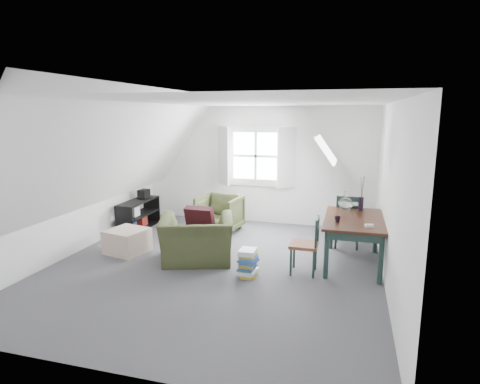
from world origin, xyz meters
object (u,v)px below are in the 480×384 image
(dining_table, at_px, (354,224))
(dining_chair_near, at_px, (306,244))
(media_shelf, at_px, (138,216))
(dining_chair_far, at_px, (347,220))
(magazine_stack, at_px, (248,263))
(ottoman, at_px, (127,241))
(armchair_near, at_px, (197,261))
(armchair_far, at_px, (220,231))

(dining_table, xyz_separation_m, dining_chair_near, (-0.67, -0.56, -0.20))
(dining_chair_near, distance_m, media_shelf, 3.88)
(dining_chair_near, relative_size, media_shelf, 0.75)
(dining_chair_far, bearing_deg, media_shelf, 11.12)
(dining_table, bearing_deg, magazine_stack, -151.15)
(dining_chair_near, relative_size, magazine_stack, 2.15)
(dining_table, height_order, dining_chair_near, dining_chair_near)
(magazine_stack, bearing_deg, dining_chair_near, 23.53)
(ottoman, bearing_deg, dining_table, 7.05)
(ottoman, xyz_separation_m, dining_chair_far, (3.61, 1.30, 0.30))
(dining_table, relative_size, dining_chair_far, 1.57)
(armchair_near, bearing_deg, dining_chair_far, -167.75)
(armchair_far, height_order, dining_chair_far, dining_chair_far)
(ottoman, distance_m, dining_table, 3.77)
(armchair_near, height_order, magazine_stack, magazine_stack)
(dining_table, height_order, magazine_stack, dining_table)
(dining_table, distance_m, dining_chair_far, 0.86)
(dining_table, height_order, media_shelf, dining_table)
(armchair_near, xyz_separation_m, dining_chair_far, (2.30, 1.37, 0.50))
(dining_table, bearing_deg, dining_chair_far, 94.50)
(armchair_far, distance_m, magazine_stack, 2.36)
(ottoman, xyz_separation_m, dining_chair_near, (3.05, -0.10, 0.25))
(magazine_stack, bearing_deg, dining_chair_far, 52.02)
(armchair_near, xyz_separation_m, dining_chair_near, (1.74, -0.02, 0.45))
(armchair_far, distance_m, dining_chair_near, 2.61)
(armchair_near, distance_m, armchair_far, 1.70)
(armchair_far, xyz_separation_m, dining_chair_near, (1.92, -1.71, 0.45))
(dining_table, distance_m, dining_chair_near, 0.89)
(armchair_near, relative_size, magazine_stack, 2.81)
(armchair_near, relative_size, media_shelf, 0.98)
(dining_chair_far, bearing_deg, dining_table, 108.83)
(dining_table, bearing_deg, media_shelf, 165.69)
(armchair_near, height_order, dining_chair_far, dining_chair_far)
(dining_chair_near, height_order, magazine_stack, dining_chair_near)
(dining_table, xyz_separation_m, magazine_stack, (-1.47, -0.90, -0.45))
(armchair_far, height_order, dining_chair_near, dining_chair_near)
(dining_table, height_order, dining_chair_far, dining_chair_far)
(armchair_near, xyz_separation_m, magazine_stack, (0.94, -0.37, 0.20))
(media_shelf, relative_size, magazine_stack, 2.86)
(ottoman, height_order, dining_chair_near, dining_chair_near)
(armchair_near, height_order, dining_chair_near, dining_chair_near)
(dining_chair_far, relative_size, media_shelf, 0.83)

